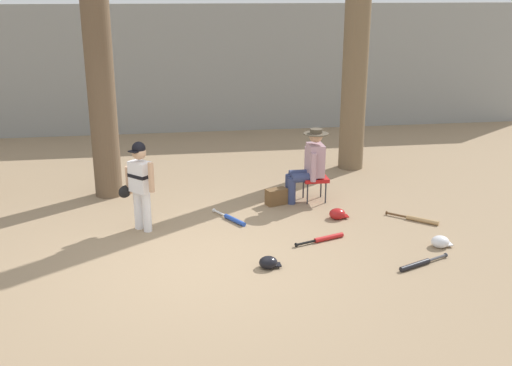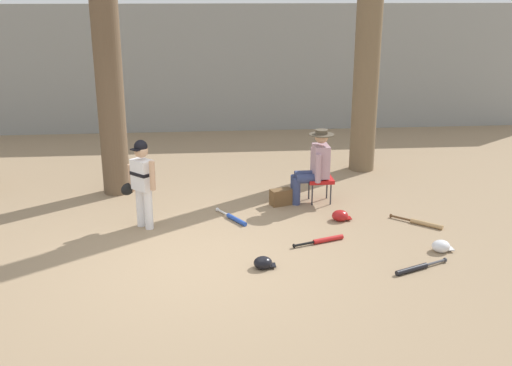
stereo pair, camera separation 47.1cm
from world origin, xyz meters
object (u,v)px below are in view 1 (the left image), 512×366
object	(u,v)px
young_ballplayer	(140,180)
bat_black_composite	(419,264)
tree_behind_spectator	(357,27)
batting_helmet_white	(440,242)
bat_red_barrel	(325,238)
batting_helmet_red	(337,214)
folding_stool	(315,179)
bat_wood_tan	(418,219)
tree_near_player	(100,74)
bat_blue_youth	(232,219)
batting_helmet_black	(268,263)
seated_spectator	(309,163)
handbag_beside_stool	(277,197)

from	to	relation	value
young_ballplayer	bat_black_composite	xyz separation A→B (m)	(3.45, -1.74, -0.71)
tree_behind_spectator	batting_helmet_white	size ratio (longest dim) A/B	21.10
bat_red_barrel	batting_helmet_red	bearing A→B (deg)	63.23
folding_stool	batting_helmet_red	distance (m)	0.91
bat_wood_tan	batting_helmet_red	size ratio (longest dim) A/B	2.21
tree_behind_spectator	young_ballplayer	world-z (taller)	tree_behind_spectator
young_ballplayer	bat_red_barrel	xyz separation A→B (m)	(2.50, -0.78, -0.71)
young_ballplayer	folding_stool	distance (m)	2.91
bat_black_composite	young_ballplayer	bearing A→B (deg)	153.25
tree_near_player	batting_helmet_red	xyz separation A→B (m)	(3.50, -1.64, -1.96)
folding_stool	bat_blue_youth	world-z (taller)	folding_stool
folding_stool	bat_black_composite	size ratio (longest dim) A/B	0.54
batting_helmet_black	bat_black_composite	bearing A→B (deg)	-7.51
folding_stool	bat_blue_youth	distance (m)	1.63
batting_helmet_black	tree_near_player	bearing A→B (deg)	124.79
bat_blue_youth	batting_helmet_black	bearing A→B (deg)	-80.65
tree_near_player	young_ballplayer	xyz separation A→B (m)	(0.60, -1.65, -1.28)
tree_behind_spectator	seated_spectator	distance (m)	2.96
tree_behind_spectator	bat_blue_youth	xyz separation A→B (m)	(-2.59, -2.48, -2.62)
tree_behind_spectator	bat_black_composite	world-z (taller)	tree_behind_spectator
folding_stool	batting_helmet_white	distance (m)	2.42
batting_helmet_red	batting_helmet_white	distance (m)	1.63
folding_stool	bat_red_barrel	bearing A→B (deg)	-98.55
folding_stool	batting_helmet_black	distance (m)	2.64
bat_black_composite	batting_helmet_red	distance (m)	1.83
tree_near_player	handbag_beside_stool	world-z (taller)	tree_near_player
tree_near_player	bat_blue_youth	size ratio (longest dim) A/B	6.75
tree_behind_spectator	folding_stool	xyz separation A→B (m)	(-1.16, -1.77, -2.29)
batting_helmet_black	batting_helmet_red	bearing A→B (deg)	48.81
tree_behind_spectator	tree_near_player	bearing A→B (deg)	-167.78
batting_helmet_red	bat_black_composite	bearing A→B (deg)	-72.54
bat_wood_tan	batting_helmet_black	world-z (taller)	batting_helmet_black
bat_black_composite	bat_wood_tan	bearing A→B (deg)	67.15
tree_behind_spectator	folding_stool	world-z (taller)	tree_behind_spectator
seated_spectator	bat_wood_tan	bearing A→B (deg)	-39.20
tree_behind_spectator	batting_helmet_black	bearing A→B (deg)	-119.38
bat_red_barrel	young_ballplayer	bearing A→B (deg)	162.65
bat_wood_tan	batting_helmet_red	bearing A→B (deg)	165.41
handbag_beside_stool	batting_helmet_white	bearing A→B (deg)	-46.54
bat_red_barrel	batting_helmet_white	bearing A→B (deg)	-16.27
young_ballplayer	handbag_beside_stool	distance (m)	2.32
handbag_beside_stool	batting_helmet_red	size ratio (longest dim) A/B	1.17
folding_stool	seated_spectator	distance (m)	0.29
bat_black_composite	batting_helmet_black	size ratio (longest dim) A/B	2.78
bat_red_barrel	batting_helmet_black	xyz separation A→B (m)	(-0.92, -0.71, 0.04)
batting_helmet_black	tree_behind_spectator	bearing A→B (deg)	60.62
seated_spectator	batting_helmet_red	bearing A→B (deg)	-73.53
young_ballplayer	bat_blue_youth	size ratio (longest dim) A/B	1.85
bat_blue_youth	batting_helmet_red	bearing A→B (deg)	-4.78
batting_helmet_black	batting_helmet_white	xyz separation A→B (m)	(2.39, 0.28, 0.00)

